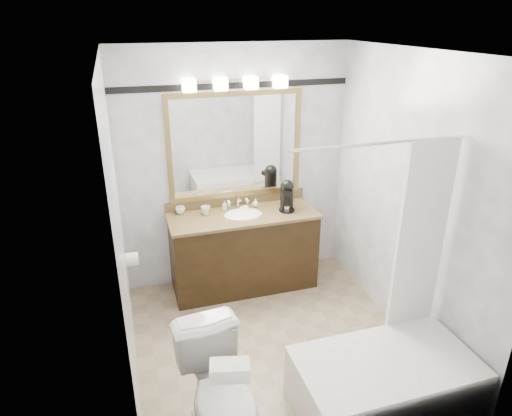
# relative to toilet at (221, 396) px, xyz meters

# --- Properties ---
(room) EXTENTS (2.42, 2.62, 2.52)m
(room) POSITION_rel_toilet_xyz_m (0.67, 0.85, 0.84)
(room) COLOR gray
(room) RESTS_ON ground
(vanity) EXTENTS (1.53, 0.58, 0.97)m
(vanity) POSITION_rel_toilet_xyz_m (0.67, 1.87, 0.04)
(vanity) COLOR black
(vanity) RESTS_ON ground
(mirror) EXTENTS (1.40, 0.04, 1.10)m
(mirror) POSITION_rel_toilet_xyz_m (0.67, 2.13, 1.09)
(mirror) COLOR olive
(mirror) RESTS_ON room
(vanity_light_bar) EXTENTS (1.02, 0.14, 0.12)m
(vanity_light_bar) POSITION_rel_toilet_xyz_m (0.67, 2.08, 1.73)
(vanity_light_bar) COLOR silver
(vanity_light_bar) RESTS_ON room
(accent_stripe) EXTENTS (2.40, 0.01, 0.06)m
(accent_stripe) POSITION_rel_toilet_xyz_m (0.67, 2.14, 1.69)
(accent_stripe) COLOR black
(accent_stripe) RESTS_ON room
(bathtub) EXTENTS (1.30, 0.75, 1.96)m
(bathtub) POSITION_rel_toilet_xyz_m (1.23, -0.05, -0.13)
(bathtub) COLOR white
(bathtub) RESTS_ON ground
(tp_roll) EXTENTS (0.11, 0.12, 0.12)m
(tp_roll) POSITION_rel_toilet_xyz_m (-0.47, 1.51, 0.29)
(tp_roll) COLOR white
(tp_roll) RESTS_ON room
(toilet) EXTENTS (0.54, 0.84, 0.81)m
(toilet) POSITION_rel_toilet_xyz_m (0.00, 0.00, 0.00)
(toilet) COLOR white
(toilet) RESTS_ON ground
(tissue_box) EXTENTS (0.25, 0.17, 0.09)m
(tissue_box) POSITION_rel_toilet_xyz_m (0.00, -0.27, 0.45)
(tissue_box) COLOR white
(tissue_box) RESTS_ON toilet
(coffee_maker) EXTENTS (0.17, 0.21, 0.32)m
(coffee_maker) POSITION_rel_toilet_xyz_m (1.15, 1.86, 0.61)
(coffee_maker) COLOR black
(coffee_maker) RESTS_ON vanity
(cup_left) EXTENTS (0.10, 0.10, 0.07)m
(cup_left) POSITION_rel_toilet_xyz_m (0.06, 2.07, 0.48)
(cup_left) COLOR white
(cup_left) RESTS_ON vanity
(cup_right) EXTENTS (0.12, 0.12, 0.09)m
(cup_right) POSITION_rel_toilet_xyz_m (0.31, 1.98, 0.49)
(cup_right) COLOR white
(cup_right) RESTS_ON vanity
(soap_bottle_a) EXTENTS (0.05, 0.05, 0.09)m
(soap_bottle_a) POSITION_rel_toilet_xyz_m (0.52, 2.04, 0.49)
(soap_bottle_a) COLOR white
(soap_bottle_a) RESTS_ON vanity
(soap_bottle_b) EXTENTS (0.07, 0.07, 0.09)m
(soap_bottle_b) POSITION_rel_toilet_xyz_m (0.85, 2.02, 0.49)
(soap_bottle_b) COLOR white
(soap_bottle_b) RESTS_ON vanity
(soap_bar) EXTENTS (0.11, 0.09, 0.03)m
(soap_bar) POSITION_rel_toilet_xyz_m (0.72, 1.98, 0.46)
(soap_bar) COLOR beige
(soap_bar) RESTS_ON vanity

